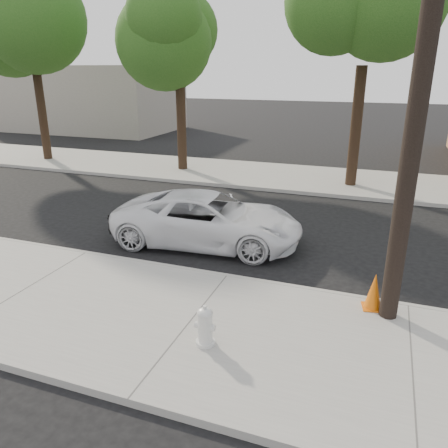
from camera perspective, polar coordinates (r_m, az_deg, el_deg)
The scene contains 12 objects.
ground at distance 12.32m, azimuth 3.72°, elevation -3.21°, with size 120.00×120.00×0.00m, color black.
near_sidewalk at distance 8.70m, azimuth -4.58°, elevation -13.13°, with size 90.00×4.40×0.15m, color gray.
far_sidewalk at distance 20.22m, azimuth 10.64°, elevation 5.86°, with size 90.00×5.00×0.15m, color gray.
curb_near at distance 10.47m, azimuth 0.43°, elevation -7.03°, with size 90.00×0.12×0.16m, color #9E9B93.
building_far at distance 38.68m, azimuth -17.36°, elevation 15.42°, with size 14.00×8.00×5.00m, color gray.
utility_pole at distance 8.23m, azimuth 24.49°, elevation 17.46°, with size 1.40×0.34×9.00m.
tree_a at distance 25.33m, azimuth -23.79°, elevation 22.10°, with size 4.65×4.50×9.00m.
tree_b at distance 21.02m, azimuth -5.64°, elevation 23.31°, with size 4.34×4.20×8.45m.
tree_c at distance 18.70m, azimuth 18.98°, elevation 25.25°, with size 4.96×4.80×9.55m.
police_cruiser at distance 12.40m, azimuth -2.06°, elevation 0.63°, with size 2.45×5.32×1.48m, color white.
fire_hydrant at distance 7.87m, azimuth -2.48°, elevation -13.28°, with size 0.37×0.35×0.72m.
traffic_cone at distance 9.43m, azimuth 19.01°, elevation -8.34°, with size 0.46×0.46×0.77m.
Camera 1 is at (3.14, -10.91, 4.77)m, focal length 35.00 mm.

